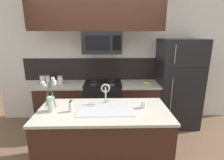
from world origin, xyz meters
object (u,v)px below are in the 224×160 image
(dish_soap_bottle, at_px, (71,107))
(storage_jar_medium, at_px, (48,79))
(drinking_glass, at_px, (143,104))
(storage_jar_short, at_px, (60,80))
(banana_bunch, at_px, (147,83))
(refrigerator, at_px, (177,83))
(stove_range, at_px, (103,104))
(sink_faucet, at_px, (106,91))
(flower_vase, at_px, (51,100))
(storage_jar_tall, at_px, (42,79))
(microwave, at_px, (102,42))

(dish_soap_bottle, bearing_deg, storage_jar_medium, 118.93)
(storage_jar_medium, bearing_deg, drinking_glass, -35.73)
(storage_jar_short, relative_size, dish_soap_bottle, 1.01)
(storage_jar_medium, distance_m, banana_bunch, 2.03)
(refrigerator, xyz_separation_m, banana_bunch, (-0.65, -0.08, 0.03))
(banana_bunch, height_order, drinking_glass, drinking_glass)
(stove_range, xyz_separation_m, sink_faucet, (0.07, -1.03, 0.65))
(flower_vase, bearing_deg, storage_jar_short, 99.59)
(storage_jar_short, distance_m, dish_soap_bottle, 1.37)
(storage_jar_tall, xyz_separation_m, storage_jar_short, (0.37, -0.05, -0.01))
(refrigerator, bearing_deg, storage_jar_medium, 179.68)
(microwave, distance_m, banana_bunch, 1.21)
(stove_range, height_order, storage_jar_short, storage_jar_short)
(microwave, bearing_deg, refrigerator, 1.51)
(banana_bunch, bearing_deg, flower_vase, -141.67)
(storage_jar_tall, bearing_deg, stove_range, -1.79)
(refrigerator, distance_m, banana_bunch, 0.66)
(refrigerator, height_order, dish_soap_bottle, refrigerator)
(microwave, relative_size, refrigerator, 0.41)
(dish_soap_bottle, xyz_separation_m, flower_vase, (-0.26, 0.02, 0.09))
(storage_jar_tall, relative_size, dish_soap_bottle, 1.18)
(stove_range, xyz_separation_m, storage_jar_tall, (-1.23, 0.04, 0.55))
(dish_soap_bottle, relative_size, drinking_glass, 1.61)
(banana_bunch, bearing_deg, storage_jar_tall, 177.36)
(storage_jar_tall, relative_size, flower_vase, 0.40)
(storage_jar_short, bearing_deg, stove_range, 0.63)
(storage_jar_tall, relative_size, storage_jar_short, 1.17)
(stove_range, relative_size, dish_soap_bottle, 5.64)
(storage_jar_tall, bearing_deg, refrigerator, -0.38)
(stove_range, xyz_separation_m, storage_jar_medium, (-1.12, 0.03, 0.54))
(dish_soap_bottle, bearing_deg, storage_jar_tall, 122.30)
(microwave, distance_m, sink_faucet, 1.20)
(stove_range, distance_m, storage_jar_tall, 1.35)
(refrigerator, distance_m, storage_jar_tall, 2.79)
(storage_jar_tall, distance_m, drinking_glass, 2.21)
(stove_range, relative_size, refrigerator, 0.51)
(refrigerator, height_order, storage_jar_tall, refrigerator)
(stove_range, height_order, drinking_glass, drinking_glass)
(flower_vase, bearing_deg, storage_jar_medium, 110.06)
(refrigerator, distance_m, sink_faucet, 1.83)
(storage_jar_tall, xyz_separation_m, storage_jar_medium, (0.11, -0.00, -0.00))
(storage_jar_short, bearing_deg, refrigerator, 0.70)
(storage_jar_medium, bearing_deg, stove_range, -1.77)
(sink_faucet, relative_size, dish_soap_bottle, 1.85)
(dish_soap_bottle, bearing_deg, banana_bunch, 43.91)
(storage_jar_tall, bearing_deg, flower_vase, -65.95)
(storage_jar_medium, relative_size, flower_vase, 0.39)
(refrigerator, relative_size, storage_jar_short, 10.82)
(microwave, xyz_separation_m, flower_vase, (-0.64, -1.26, -0.67))
(drinking_glass, bearing_deg, refrigerator, 51.90)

